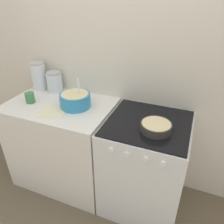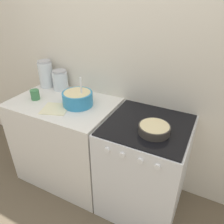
# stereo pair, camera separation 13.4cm
# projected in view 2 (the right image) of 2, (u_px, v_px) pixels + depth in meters

# --- Properties ---
(ground_plane) EXTENTS (12.00, 12.00, 0.00)m
(ground_plane) POSITION_uv_depth(u_px,v_px,m) (93.00, 213.00, 2.02)
(ground_plane) COLOR brown
(wall_back) EXTENTS (4.92, 0.05, 2.40)m
(wall_back) POSITION_uv_depth(u_px,v_px,m) (126.00, 67.00, 1.94)
(wall_back) COLOR beige
(wall_back) RESTS_ON ground_plane
(countertop_cabinet) EXTENTS (0.96, 0.65, 0.90)m
(countertop_cabinet) POSITION_uv_depth(u_px,v_px,m) (67.00, 141.00, 2.24)
(countertop_cabinet) COLOR silver
(countertop_cabinet) RESTS_ON ground_plane
(stove) EXTENTS (0.67, 0.67, 0.90)m
(stove) POSITION_uv_depth(u_px,v_px,m) (144.00, 167.00, 1.91)
(stove) COLOR silver
(stove) RESTS_ON ground_plane
(mixing_bowl) EXTENTS (0.27, 0.27, 0.27)m
(mixing_bowl) POSITION_uv_depth(u_px,v_px,m) (78.00, 98.00, 1.93)
(mixing_bowl) COLOR #338CBF
(mixing_bowl) RESTS_ON countertop_cabinet
(baking_pan) EXTENTS (0.23, 0.23, 0.06)m
(baking_pan) POSITION_uv_depth(u_px,v_px,m) (154.00, 129.00, 1.57)
(baking_pan) COLOR #38332D
(baking_pan) RESTS_ON stove
(storage_jar_left) EXTENTS (0.15, 0.15, 0.28)m
(storage_jar_left) POSITION_uv_depth(u_px,v_px,m) (46.00, 75.00, 2.28)
(storage_jar_left) COLOR silver
(storage_jar_left) RESTS_ON countertop_cabinet
(storage_jar_middle) EXTENTS (0.15, 0.15, 0.20)m
(storage_jar_middle) POSITION_uv_depth(u_px,v_px,m) (60.00, 81.00, 2.22)
(storage_jar_middle) COLOR silver
(storage_jar_middle) RESTS_ON countertop_cabinet
(tin_can) EXTENTS (0.08, 0.08, 0.09)m
(tin_can) POSITION_uv_depth(u_px,v_px,m) (35.00, 95.00, 2.04)
(tin_can) COLOR #3F7F4C
(tin_can) RESTS_ON countertop_cabinet
(recipe_page) EXTENTS (0.28, 0.27, 0.01)m
(recipe_page) POSITION_uv_depth(u_px,v_px,m) (55.00, 109.00, 1.89)
(recipe_page) COLOR beige
(recipe_page) RESTS_ON countertop_cabinet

